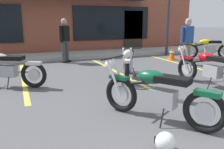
{
  "coord_description": "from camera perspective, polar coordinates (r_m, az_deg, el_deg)",
  "views": [
    {
      "loc": [
        -1.51,
        -0.48,
        1.61
      ],
      "look_at": [
        0.22,
        3.85,
        0.55
      ],
      "focal_mm": 38.62,
      "sensor_mm": 36.0,
      "label": 1
    }
  ],
  "objects": [
    {
      "name": "sidewalk_kerb",
      "position": [
        10.85,
        -13.52,
        4.26
      ],
      "size": [
        22.0,
        1.8,
        0.14
      ],
      "primitive_type": "cube",
      "color": "#A8A59E",
      "rests_on": "ground_plane"
    },
    {
      "name": "brick_storefront_building",
      "position": [
        14.71,
        -16.22,
        12.79
      ],
      "size": [
        16.33,
        6.25,
        3.48
      ],
      "color": "brown",
      "rests_on": "ground_plane"
    },
    {
      "name": "painted_stall_lines",
      "position": [
        7.37,
        -9.37,
        0.02
      ],
      "size": [
        8.47,
        4.8,
        0.01
      ],
      "color": "#DBCC4C",
      "rests_on": "ground_plane"
    },
    {
      "name": "motorcycle_red_sportbike",
      "position": [
        6.71,
        3.83,
        2.91
      ],
      "size": [
        1.24,
        1.93,
        0.98
      ],
      "color": "black",
      "rests_on": "ground_plane"
    },
    {
      "name": "traffic_cone",
      "position": [
        10.27,
        13.99,
        4.84
      ],
      "size": [
        0.34,
        0.34,
        0.53
      ],
      "color": "orange",
      "rests_on": "ground_plane"
    },
    {
      "name": "motorcycle_orange_scrambler",
      "position": [
        6.34,
        22.08,
        1.41
      ],
      "size": [
        0.74,
        2.1,
        0.98
      ],
      "color": "black",
      "rests_on": "ground_plane"
    },
    {
      "name": "motorcycle_foreground_classic",
      "position": [
        3.93,
        10.72,
        -4.4
      ],
      "size": [
        1.37,
        1.85,
        0.98
      ],
      "color": "black",
      "rests_on": "ground_plane"
    },
    {
      "name": "motorcycle_cream_vintage",
      "position": [
        10.9,
        21.72,
        5.83
      ],
      "size": [
        1.96,
        1.18,
        0.98
      ],
      "color": "black",
      "rests_on": "ground_plane"
    },
    {
      "name": "helmet_on_pavement",
      "position": [
        3.17,
        12.52,
        -15.33
      ],
      "size": [
        0.26,
        0.26,
        0.26
      ],
      "color": "silver",
      "rests_on": "ground_plane"
    },
    {
      "name": "ground_plane",
      "position": [
        4.39,
        -0.03,
        -8.71
      ],
      "size": [
        80.0,
        80.0,
        0.0
      ],
      "primitive_type": "plane",
      "color": "#515154"
    },
    {
      "name": "motorcycle_black_cruiser",
      "position": [
        6.41,
        -24.21,
        1.35
      ],
      "size": [
        1.93,
        1.24,
        0.98
      ],
      "color": "black",
      "rests_on": "ground_plane"
    },
    {
      "name": "person_in_shorts_foreground",
      "position": [
        9.43,
        -11.13,
        8.53
      ],
      "size": [
        0.48,
        0.51,
        1.68
      ],
      "color": "black",
      "rests_on": "ground_plane"
    },
    {
      "name": "person_in_black_shirt",
      "position": [
        9.19,
        17.38,
        8.09
      ],
      "size": [
        0.61,
        0.31,
        1.68
      ],
      "color": "black",
      "rests_on": "ground_plane"
    }
  ]
}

